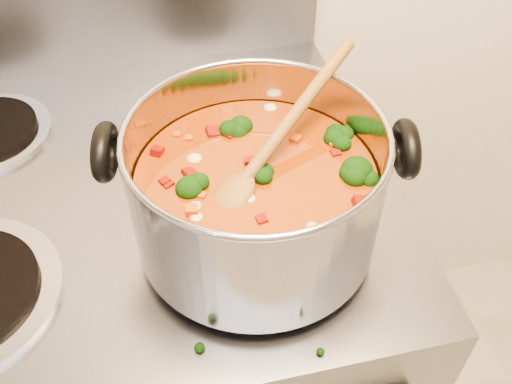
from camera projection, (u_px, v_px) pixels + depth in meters
electric_range at (154, 345)px, 1.14m from camera, size 0.78×0.71×1.08m
stockpot at (256, 191)px, 0.68m from camera, size 0.36×0.30×0.18m
wooden_spoon at (264, 154)px, 0.65m from camera, size 0.23×0.20×0.11m
cooktop_crumbs at (183, 204)px, 0.78m from camera, size 0.35×0.33×0.01m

